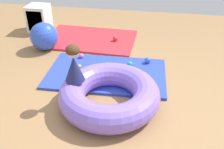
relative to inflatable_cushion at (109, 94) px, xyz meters
name	(u,v)px	position (x,y,z in m)	size (l,w,h in m)	color
ground_plane	(107,101)	(-0.05, 0.07, -0.18)	(8.00, 8.00, 0.00)	#9E7549
gym_mat_front	(90,39)	(-0.79, 2.01, -0.16)	(1.83, 1.21, 0.04)	red
gym_mat_far_left	(106,73)	(-0.19, 0.75, -0.16)	(1.89, 1.12, 0.04)	#2D47B7
inflatable_cushion	(109,94)	(0.00, 0.00, 0.00)	(1.35, 1.35, 0.35)	#8466E0
child_in_navy	(74,63)	(-0.46, 0.01, 0.42)	(0.36, 0.36, 0.51)	navy
play_ball_teal	(130,64)	(0.16, 0.99, -0.09)	(0.09, 0.09, 0.09)	teal
play_ball_red	(115,39)	(-0.25, 1.97, -0.08)	(0.10, 0.10, 0.10)	red
play_ball_yellow	(79,66)	(-0.66, 0.81, -0.11)	(0.06, 0.06, 0.06)	yellow
play_ball_orange	(107,65)	(-0.22, 0.93, -0.10)	(0.07, 0.07, 0.07)	orange
play_ball_pink	(81,56)	(-0.72, 1.16, -0.10)	(0.08, 0.08, 0.08)	pink
play_ball_green	(73,72)	(-0.70, 0.60, -0.09)	(0.09, 0.09, 0.09)	green
play_ball_blue	(148,60)	(0.44, 1.17, -0.08)	(0.11, 0.11, 0.11)	blue
exercise_ball_large	(44,36)	(-1.53, 1.45, 0.09)	(0.52, 0.52, 0.52)	blue
storage_cube	(39,18)	(-2.02, 2.32, 0.10)	(0.44, 0.44, 0.56)	white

